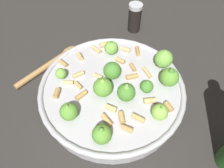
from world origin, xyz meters
The scene contains 4 objects.
ground_plane centered at (0.00, 0.00, 0.00)m, with size 2.40×2.40×0.00m, color #2D2B28.
cooking_pan centered at (0.00, 0.00, 0.03)m, with size 0.35×0.35×0.10m.
pepper_shaker centered at (-0.29, -0.04, 0.05)m, with size 0.04×0.04×0.09m.
wooden_spoon centered at (-0.04, -0.21, 0.01)m, with size 0.21×0.10×0.02m.
Camera 1 is at (0.29, 0.12, 0.45)m, focal length 33.81 mm.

